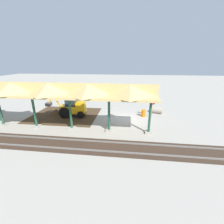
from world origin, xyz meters
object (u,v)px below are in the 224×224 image
Objects in this scene: stop_sign at (152,104)px; concrete_pipe at (157,110)px; traffic_barrel at (144,113)px; backhoe at (72,107)px.

stop_sign is 2.31m from concrete_pipe.
backhoe is at bearing 6.13° from traffic_barrel.
backhoe is 3.29× the size of concrete_pipe.
stop_sign reaches higher than concrete_pipe.
traffic_barrel is (0.98, -0.10, -1.30)m from stop_sign.
stop_sign is at bearing 58.26° from concrete_pipe.
backhoe reaches higher than stop_sign.
concrete_pipe is 1.73× the size of traffic_barrel.
backhoe reaches higher than concrete_pipe.
concrete_pipe is at bearing -142.47° from traffic_barrel.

